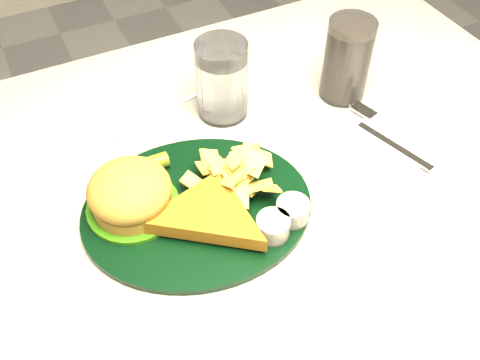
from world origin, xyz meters
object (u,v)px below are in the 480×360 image
at_px(table, 226,315).
at_px(cola_glass, 347,60).
at_px(fork_napkin, 390,142).
at_px(water_glass, 222,80).
at_px(dinner_plate, 196,194).

distance_m(table, cola_glass, 0.53).
bearing_deg(fork_napkin, table, 156.47).
bearing_deg(cola_glass, water_glass, 166.53).
xyz_separation_m(dinner_plate, water_glass, (0.12, 0.17, 0.03)).
bearing_deg(fork_napkin, water_glass, 120.12).
xyz_separation_m(water_glass, fork_napkin, (0.20, -0.18, -0.06)).
distance_m(table, water_glass, 0.47).
xyz_separation_m(table, fork_napkin, (0.27, -0.03, 0.38)).
bearing_deg(dinner_plate, fork_napkin, 9.71).
bearing_deg(water_glass, fork_napkin, -43.03).
height_order(water_glass, fork_napkin, water_glass).
bearing_deg(cola_glass, table, -159.04).
distance_m(table, fork_napkin, 0.47).
bearing_deg(dinner_plate, cola_glass, 33.21).
distance_m(dinner_plate, cola_glass, 0.34).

